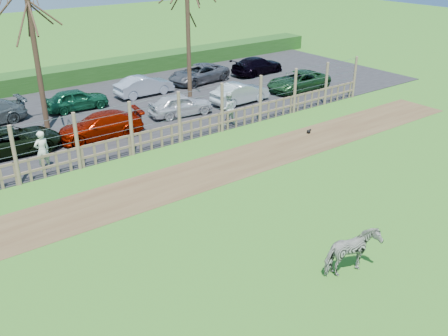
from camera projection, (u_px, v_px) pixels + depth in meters
ground at (245, 230)px, 16.71m from camera, size 120.00×120.00×0.00m
dirt_strip at (174, 182)px, 19.98m from camera, size 34.00×2.80×0.01m
asphalt at (78, 117)px, 27.24m from camera, size 44.00×13.00×0.04m
hedge at (35, 81)px, 32.10m from camera, size 46.00×2.00×1.10m
fence at (132, 138)px, 22.18m from camera, size 30.16×0.16×2.50m
tree_mid at (33, 33)px, 23.39m from camera, size 4.80×4.80×6.83m
tree_right at (187, 8)px, 28.49m from camera, size 4.80×4.80×7.35m
zebra at (352, 253)px, 14.31m from camera, size 1.75×0.99×1.40m
visitor_a at (42, 151)px, 20.63m from camera, size 0.68×0.49×1.72m
visitor_b at (228, 109)px, 25.69m from camera, size 0.97×0.83×1.72m
crow at (309, 131)px, 24.94m from camera, size 0.27×0.20×0.22m
car_2 at (11, 141)px, 22.36m from camera, size 4.43×2.24×1.20m
car_3 at (100, 126)px, 24.16m from camera, size 4.31×2.16×1.20m
car_4 at (181, 104)px, 27.21m from camera, size 3.68×1.88×1.20m
car_5 at (240, 93)px, 29.20m from camera, size 3.69×1.43×1.20m
car_6 at (298, 81)px, 31.66m from camera, size 4.34×2.04×1.20m
car_10 at (76, 99)px, 28.07m from camera, size 3.60×1.62×1.20m
car_11 at (144, 86)px, 30.64m from camera, size 3.66×1.33×1.20m
car_12 at (199, 74)px, 33.39m from camera, size 4.52×2.48×1.20m
car_13 at (257, 65)px, 35.52m from camera, size 4.26×2.01×1.20m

